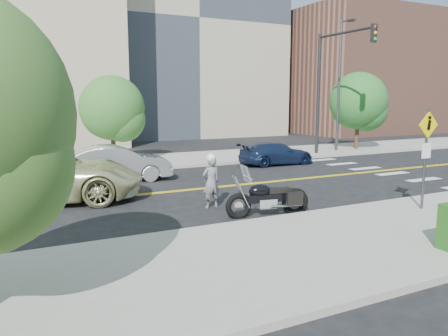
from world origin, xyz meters
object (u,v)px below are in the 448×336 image
Objects in this scene: parked_car_silver at (116,163)px; parked_car_blue at (276,153)px; pedestrian_sign at (426,149)px; motorcyclist at (211,181)px; motorcycle at (268,190)px; suv at (44,175)px.

parked_car_blue is (8.54, 0.93, -0.16)m from parked_car_silver.
pedestrian_sign is 10.48m from parked_car_blue.
parked_car_silver is (-6.98, 9.34, -1.22)m from pedestrian_sign.
parked_car_blue is (6.90, 6.78, -0.27)m from motorcyclist.
motorcycle reaches higher than parked_car_blue.
motorcycle is at bearing 156.25° from pedestrian_sign.
pedestrian_sign is at bearing 173.23° from parked_car_blue.
motorcyclist is 0.43× the size of parked_car_blue.
pedestrian_sign is 11.72m from parked_car_silver.
pedestrian_sign is at bearing -109.33° from suv.
parked_car_blue is (11.51, 3.50, -0.31)m from suv.
parked_car_silver is at bearing -34.25° from suv.
motorcycle is at bearing 147.28° from parked_car_blue.
parked_car_blue is (5.81, 8.41, -0.18)m from motorcycle.
suv is at bearing 136.99° from parked_car_silver.
parked_car_blue is at bearing 64.55° from motorcycle.
pedestrian_sign is 4.78m from motorcycle.
parked_car_silver is (-1.64, 5.85, -0.11)m from motorcyclist.
suv is (-9.95, 6.77, -1.07)m from pedestrian_sign.
motorcycle is 0.55× the size of parked_car_silver.
motorcycle is (-4.24, 1.87, -1.20)m from pedestrian_sign.
motorcycle reaches higher than parked_car_silver.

